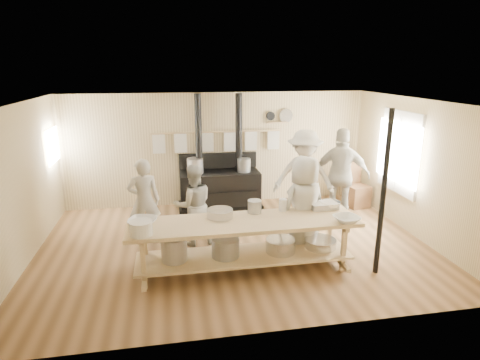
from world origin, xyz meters
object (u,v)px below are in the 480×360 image
at_px(cook_far_left, 144,201).
at_px(cook_by_window, 304,176).
at_px(cook_left, 193,205).
at_px(prep_table, 244,240).
at_px(cook_right, 341,176).
at_px(chair, 356,194).
at_px(stove, 220,186).
at_px(cook_center, 304,206).
at_px(roasting_pan, 323,205).

relative_size(cook_far_left, cook_by_window, 0.82).
height_order(cook_left, cook_by_window, cook_by_window).
height_order(prep_table, cook_left, cook_left).
relative_size(prep_table, cook_right, 1.82).
relative_size(prep_table, chair, 3.57).
height_order(stove, cook_left, stove).
xyz_separation_m(cook_far_left, cook_center, (2.72, -0.98, 0.07)).
height_order(stove, roasting_pan, stove).
xyz_separation_m(prep_table, cook_right, (2.39, 1.77, 0.47)).
xyz_separation_m(prep_table, chair, (3.15, 2.55, -0.22)).
xyz_separation_m(cook_center, roasting_pan, (0.30, -0.10, 0.03)).
xyz_separation_m(cook_right, cook_by_window, (-0.76, 0.13, -0.02)).
bearing_deg(roasting_pan, cook_right, 56.51).
height_order(cook_left, roasting_pan, cook_left).
distance_m(cook_left, cook_by_window, 2.46).
distance_m(cook_left, cook_center, 1.98).
bearing_deg(roasting_pan, cook_center, 161.40).
distance_m(prep_table, cook_left, 1.37).
xyz_separation_m(prep_table, cook_by_window, (1.63, 1.90, 0.45)).
xyz_separation_m(stove, cook_by_window, (1.63, -1.12, 0.45)).
distance_m(cook_far_left, roasting_pan, 3.22).
relative_size(cook_left, cook_right, 0.76).
relative_size(stove, roasting_pan, 5.69).
relative_size(cook_left, cook_center, 0.86).
xyz_separation_m(stove, cook_center, (1.13, -2.58, 0.35)).
height_order(cook_far_left, cook_right, cook_right).
bearing_deg(cook_by_window, stove, 165.05).
distance_m(cook_right, roasting_pan, 1.73).
relative_size(prep_table, cook_center, 2.07).
xyz_separation_m(stove, cook_far_left, (-1.59, -1.60, 0.28)).
height_order(cook_far_left, cook_left, cook_far_left).
xyz_separation_m(prep_table, cook_far_left, (-1.59, 1.41, 0.28)).
bearing_deg(cook_right, cook_left, 31.33).
bearing_deg(cook_by_window, cook_right, 10.05).
bearing_deg(roasting_pan, cook_by_window, 82.96).
bearing_deg(cook_right, roasting_pan, 76.56).
height_order(cook_far_left, roasting_pan, cook_far_left).
bearing_deg(stove, cook_left, -110.87).
relative_size(stove, prep_table, 0.72).
relative_size(cook_left, cook_by_window, 0.77).
xyz_separation_m(chair, roasting_pan, (-1.72, -2.22, 0.60)).
height_order(cook_right, cook_by_window, cook_right).
relative_size(cook_by_window, roasting_pan, 4.25).
relative_size(cook_center, chair, 1.73).
bearing_deg(chair, roasting_pan, -139.69).
bearing_deg(cook_center, cook_by_window, -125.88).
bearing_deg(roasting_pan, stove, 118.05).
bearing_deg(cook_center, cook_far_left, -36.89).
height_order(cook_far_left, cook_by_window, cook_by_window).
relative_size(cook_right, chair, 1.96).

